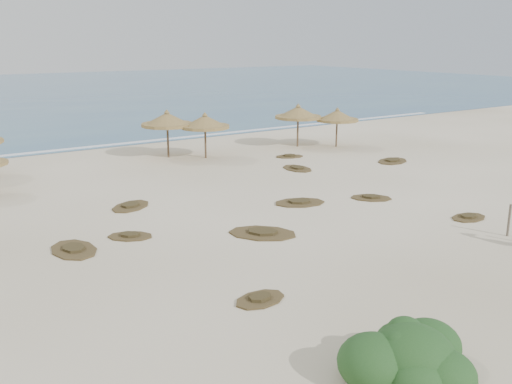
% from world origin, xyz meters
% --- Properties ---
extents(ground, '(160.00, 160.00, 0.00)m').
position_xyz_m(ground, '(0.00, 0.00, 0.00)').
color(ground, '#F3E5C8').
rests_on(ground, ground).
extents(foam_line, '(70.00, 0.60, 0.01)m').
position_xyz_m(foam_line, '(0.00, 26.00, 0.00)').
color(foam_line, silver).
rests_on(foam_line, ground).
extents(palapa_3, '(4.08, 4.08, 3.00)m').
position_xyz_m(palapa_3, '(4.29, 17.94, 2.33)').
color(palapa_3, brown).
rests_on(palapa_3, ground).
extents(palapa_4, '(3.46, 3.46, 3.15)m').
position_xyz_m(palapa_4, '(2.34, 19.48, 2.45)').
color(palapa_4, brown).
rests_on(palapa_4, ground).
extents(palapa_5, '(3.93, 3.93, 3.11)m').
position_xyz_m(palapa_5, '(11.85, 17.90, 2.42)').
color(palapa_5, brown).
rests_on(palapa_5, ground).
extents(palapa_6, '(3.40, 3.40, 2.84)m').
position_xyz_m(palapa_6, '(14.12, 16.27, 2.20)').
color(palapa_6, brown).
rests_on(palapa_6, ground).
extents(fence_post_near, '(0.10, 0.10, 1.30)m').
position_xyz_m(fence_post_near, '(6.66, -2.19, 0.65)').
color(fence_post_near, '#6E6152').
rests_on(fence_post_near, ground).
extents(bush, '(3.30, 2.91, 1.48)m').
position_xyz_m(bush, '(-4.09, -6.72, 0.48)').
color(bush, '#2A5524').
rests_on(bush, ground).
extents(scrub_1, '(1.63, 2.44, 0.16)m').
position_xyz_m(scrub_1, '(-8.01, 5.72, 0.05)').
color(scrub_1, brown).
rests_on(scrub_1, ground).
extents(scrub_2, '(2.10, 1.96, 0.16)m').
position_xyz_m(scrub_2, '(-5.73, 5.96, 0.05)').
color(scrub_2, brown).
rests_on(scrub_2, ground).
extents(scrub_3, '(2.83, 2.33, 0.16)m').
position_xyz_m(scrub_3, '(2.74, 6.04, 0.05)').
color(scrub_3, brown).
rests_on(scrub_3, ground).
extents(scrub_4, '(2.33, 2.26, 0.16)m').
position_xyz_m(scrub_4, '(6.15, 4.75, 0.05)').
color(scrub_4, brown).
rests_on(scrub_4, ground).
extents(scrub_5, '(2.92, 2.40, 0.16)m').
position_xyz_m(scrub_5, '(13.56, 10.29, 0.05)').
color(scrub_5, brown).
rests_on(scrub_5, ground).
extents(scrub_7, '(1.61, 2.33, 0.16)m').
position_xyz_m(scrub_7, '(7.20, 11.95, 0.05)').
color(scrub_7, brown).
rests_on(scrub_7, ground).
extents(scrub_9, '(3.20, 3.23, 0.16)m').
position_xyz_m(scrub_9, '(-1.22, 3.38, 0.05)').
color(scrub_9, brown).
rests_on(scrub_9, ground).
extents(scrub_10, '(2.16, 1.77, 0.16)m').
position_xyz_m(scrub_10, '(9.03, 15.14, 0.05)').
color(scrub_10, brown).
rests_on(scrub_10, ground).
extents(scrub_11, '(1.79, 1.27, 0.16)m').
position_xyz_m(scrub_11, '(-4.67, -1.51, 0.05)').
color(scrub_11, brown).
rests_on(scrub_11, ground).
extents(scrub_12, '(1.79, 1.18, 0.16)m').
position_xyz_m(scrub_12, '(7.37, 0.11, 0.05)').
color(scrub_12, brown).
rests_on(scrub_12, ground).
extents(scrub_13, '(2.62, 2.45, 0.16)m').
position_xyz_m(scrub_13, '(-4.13, 9.90, 0.05)').
color(scrub_13, brown).
rests_on(scrub_13, ground).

